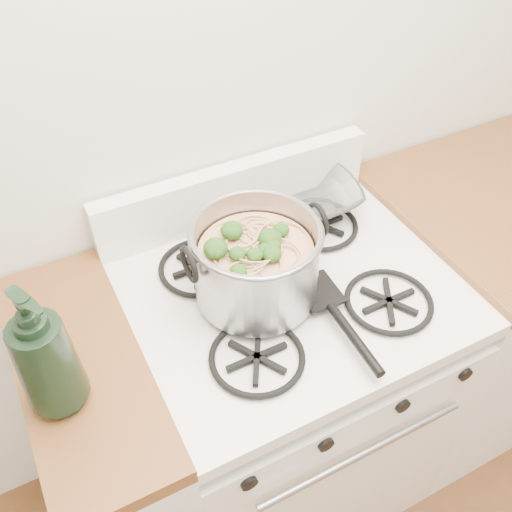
% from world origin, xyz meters
% --- Properties ---
extents(gas_range, '(0.76, 0.66, 0.92)m').
position_xyz_m(gas_range, '(0.00, 1.26, 0.44)').
color(gas_range, white).
rests_on(gas_range, ground).
extents(counter_left, '(0.25, 0.65, 0.92)m').
position_xyz_m(counter_left, '(-0.51, 1.26, 0.46)').
color(counter_left, silver).
rests_on(counter_left, ground).
extents(counter_right, '(1.00, 0.65, 0.92)m').
position_xyz_m(counter_right, '(0.88, 1.26, 0.46)').
color(counter_right, silver).
rests_on(counter_right, ground).
extents(stock_pot, '(0.32, 0.29, 0.19)m').
position_xyz_m(stock_pot, '(-0.09, 1.27, 1.01)').
color(stock_pot, '#92939A').
rests_on(stock_pot, gas_range).
extents(spatula, '(0.30, 0.32, 0.02)m').
position_xyz_m(spatula, '(0.03, 1.20, 0.94)').
color(spatula, black).
rests_on(spatula, gas_range).
extents(glass_bowl, '(0.12, 0.12, 0.03)m').
position_xyz_m(glass_bowl, '(0.17, 1.49, 0.94)').
color(glass_bowl, white).
rests_on(glass_bowl, gas_range).
extents(bottle, '(0.16, 0.16, 0.30)m').
position_xyz_m(bottle, '(-0.55, 1.20, 1.07)').
color(bottle, black).
rests_on(bottle, counter_left).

